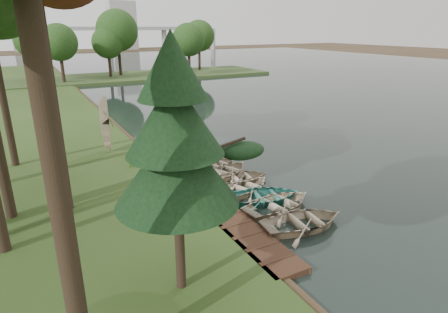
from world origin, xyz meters
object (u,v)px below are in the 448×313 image
rowboat_1 (279,202)px  stored_rowboat (109,146)px  boardwalk (199,193)px  pine_tree (175,139)px  rowboat_0 (304,220)px  rowboat_2 (264,195)px

rowboat_1 → stored_rowboat: 13.44m
rowboat_1 → boardwalk: bearing=31.2°
pine_tree → rowboat_1: bearing=27.2°
boardwalk → rowboat_1: rowboat_1 is taller
boardwalk → rowboat_1: (2.71, -3.39, 0.30)m
stored_rowboat → boardwalk: bearing=-156.7°
rowboat_1 → pine_tree: 8.78m
rowboat_0 → pine_tree: bearing=109.3°
rowboat_1 → rowboat_2: size_ratio=1.01×
rowboat_0 → stored_rowboat: 15.19m
boardwalk → rowboat_1: size_ratio=4.09×
boardwalk → stored_rowboat: 9.32m
rowboat_0 → stored_rowboat: stored_rowboat is taller
pine_tree → rowboat_2: bearing=34.8°
stored_rowboat → pine_tree: pine_tree is taller
boardwalk → rowboat_0: bearing=-63.5°
stored_rowboat → rowboat_2: bearing=-148.5°
boardwalk → pine_tree: pine_tree is taller
rowboat_2 → pine_tree: bearing=139.5°
rowboat_0 → stored_rowboat: (-5.32, 14.23, 0.24)m
rowboat_0 → rowboat_1: (0.06, 1.92, 0.00)m
rowboat_1 → pine_tree: size_ratio=0.48×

